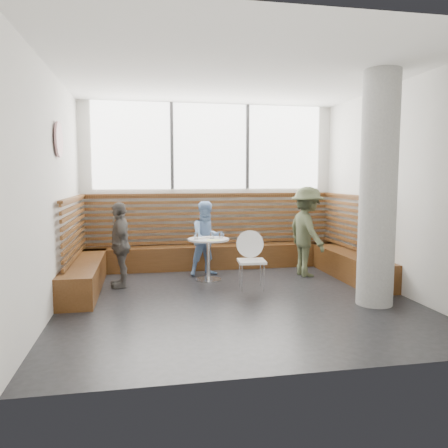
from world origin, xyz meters
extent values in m
cube|color=silver|center=(0.00, 0.00, 1.60)|extent=(5.00, 5.00, 3.20)
cube|color=black|center=(0.00, 0.00, 0.00)|extent=(5.00, 5.00, 0.01)
cube|color=white|center=(0.00, 0.00, 3.20)|extent=(5.00, 5.00, 0.01)
cube|color=white|center=(0.00, 2.48, 2.38)|extent=(4.50, 0.02, 1.65)
cube|color=#3F3F42|center=(-0.75, 2.46, 2.38)|extent=(0.06, 0.04, 1.65)
cube|color=#3F3F42|center=(0.75, 2.46, 2.38)|extent=(0.06, 0.04, 1.65)
cube|color=#472911|center=(0.00, 2.25, 0.23)|extent=(5.00, 0.50, 0.45)
cube|color=#472911|center=(-2.25, 1.25, 0.23)|extent=(0.50, 2.50, 0.45)
cube|color=#472911|center=(2.25, 1.25, 0.23)|extent=(0.50, 2.50, 0.45)
cube|color=#4D2C13|center=(0.00, 2.42, 0.95)|extent=(4.88, 0.08, 0.98)
cube|color=#4D2C13|center=(-2.42, 1.25, 0.95)|extent=(0.08, 2.38, 0.98)
cube|color=#4D2C13|center=(2.42, 1.25, 0.95)|extent=(0.08, 2.38, 0.98)
cylinder|color=gray|center=(1.85, -0.60, 1.60)|extent=(0.50, 0.50, 3.20)
cylinder|color=white|center=(-2.46, 0.40, 2.30)|extent=(0.03, 0.50, 0.50)
cylinder|color=silver|center=(-0.23, 1.24, 0.01)|extent=(0.45, 0.45, 0.02)
cylinder|color=silver|center=(-0.23, 1.24, 0.36)|extent=(0.06, 0.06, 0.70)
cylinder|color=#B7B7BA|center=(-0.23, 1.24, 0.71)|extent=(0.71, 0.71, 0.03)
cube|color=white|center=(0.35, 0.49, 0.45)|extent=(0.42, 0.40, 0.04)
cylinder|color=white|center=(0.35, 0.67, 0.70)|extent=(0.44, 0.10, 0.44)
cylinder|color=silver|center=(0.18, 0.34, 0.22)|extent=(0.02, 0.02, 0.43)
cylinder|color=silver|center=(0.52, 0.34, 0.22)|extent=(0.02, 0.02, 0.43)
cylinder|color=silver|center=(0.18, 0.64, 0.22)|extent=(0.02, 0.02, 0.43)
cylinder|color=silver|center=(0.52, 0.64, 0.22)|extent=(0.02, 0.02, 0.43)
imported|color=#434A31|center=(1.57, 1.27, 0.80)|extent=(0.71, 1.10, 1.61)
imported|color=#7A9FD3|center=(-0.19, 1.64, 0.67)|extent=(0.76, 0.66, 1.35)
imported|color=#54504C|center=(-1.70, 1.08, 0.69)|extent=(0.43, 0.84, 1.38)
cylinder|color=white|center=(-0.37, 1.29, 0.74)|extent=(0.19, 0.19, 0.01)
cylinder|color=white|center=(-0.19, 1.38, 0.74)|extent=(0.20, 0.20, 0.01)
cylinder|color=white|center=(-0.45, 1.16, 0.78)|extent=(0.07, 0.07, 0.11)
cylinder|color=white|center=(-0.17, 1.22, 0.78)|extent=(0.06, 0.06, 0.10)
cylinder|color=white|center=(-0.01, 1.25, 0.78)|extent=(0.07, 0.07, 0.11)
cube|color=#A5C64C|center=(-0.18, 1.02, 0.73)|extent=(0.23, 0.18, 0.00)
camera|label=1|loc=(-1.33, -6.10, 1.78)|focal=35.00mm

